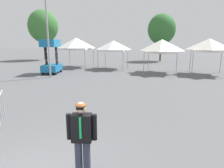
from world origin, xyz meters
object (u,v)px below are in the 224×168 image
(canopy_tent_right_of_center, at_px, (162,46))
(light_pole_near_lift, at_px, (46,8))
(scissor_lift, at_px, (52,63))
(tree_behind_tents_left, at_px, (162,29))
(tree_behind_tents_center, at_px, (43,26))
(canopy_tent_behind_center, at_px, (76,44))
(crowd_barrier_by_lift, at_px, (0,105))
(canopy_tent_left_of_center, at_px, (113,46))
(canopy_tent_behind_right, at_px, (209,45))
(person_foreground, at_px, (82,136))

(canopy_tent_right_of_center, relative_size, light_pole_near_lift, 0.32)
(scissor_lift, distance_m, tree_behind_tents_left, 18.47)
(canopy_tent_right_of_center, distance_m, tree_behind_tents_center, 21.27)
(canopy_tent_behind_center, height_order, tree_behind_tents_left, tree_behind_tents_left)
(canopy_tent_behind_center, relative_size, crowd_barrier_by_lift, 2.11)
(canopy_tent_left_of_center, xyz_separation_m, canopy_tent_behind_right, (9.30, -1.39, 0.15))
(canopy_tent_left_of_center, distance_m, canopy_tent_behind_right, 9.41)
(canopy_tent_behind_right, xyz_separation_m, scissor_lift, (-14.18, -3.20, -1.65))
(canopy_tent_right_of_center, distance_m, crowd_barrier_by_lift, 15.20)
(person_foreground, xyz_separation_m, light_pole_near_lift, (-7.70, 10.99, 4.52))
(light_pole_near_lift, relative_size, tree_behind_tents_left, 1.40)
(crowd_barrier_by_lift, bearing_deg, canopy_tent_behind_center, 105.42)
(scissor_lift, relative_size, tree_behind_tents_left, 0.45)
(scissor_lift, bearing_deg, crowd_barrier_by_lift, -66.90)
(light_pole_near_lift, xyz_separation_m, crowd_barrier_by_lift, (3.64, -9.03, -4.80))
(light_pole_near_lift, xyz_separation_m, tree_behind_tents_center, (-9.96, 14.37, -0.15))
(scissor_lift, xyz_separation_m, tree_behind_tents_center, (-8.88, 12.35, 4.38))
(canopy_tent_behind_right, xyz_separation_m, light_pole_near_lift, (-13.10, -5.22, 2.88))
(scissor_lift, xyz_separation_m, light_pole_near_lift, (1.08, -2.02, 4.53))
(crowd_barrier_by_lift, bearing_deg, tree_behind_tents_left, 79.37)
(canopy_tent_right_of_center, xyz_separation_m, tree_behind_tents_center, (-18.93, 9.28, 2.85))
(canopy_tent_behind_center, xyz_separation_m, light_pole_near_lift, (0.76, -6.91, 2.80))
(canopy_tent_behind_right, distance_m, light_pole_near_lift, 14.40)
(canopy_tent_left_of_center, xyz_separation_m, tree_behind_tents_left, (4.78, 10.69, 2.28))
(tree_behind_tents_center, bearing_deg, person_foreground, -55.15)
(canopy_tent_right_of_center, xyz_separation_m, light_pole_near_lift, (-8.97, -5.09, 3.00))
(canopy_tent_right_of_center, relative_size, person_foreground, 1.79)
(person_foreground, height_order, tree_behind_tents_left, tree_behind_tents_left)
(scissor_lift, bearing_deg, person_foreground, -55.99)
(canopy_tent_behind_right, xyz_separation_m, person_foreground, (-5.41, -16.20, -1.64))
(canopy_tent_behind_right, relative_size, tree_behind_tents_left, 0.46)
(canopy_tent_behind_center, distance_m, person_foreground, 19.87)
(tree_behind_tents_left, bearing_deg, tree_behind_tents_center, -171.01)
(light_pole_near_lift, bearing_deg, canopy_tent_left_of_center, 60.11)
(canopy_tent_behind_center, distance_m, canopy_tent_left_of_center, 4.58)
(canopy_tent_behind_right, xyz_separation_m, tree_behind_tents_left, (-4.52, 12.08, 2.13))
(canopy_tent_behind_center, distance_m, light_pole_near_lift, 7.49)
(person_foreground, distance_m, light_pole_near_lift, 14.15)
(light_pole_near_lift, bearing_deg, scissor_lift, 118.10)
(canopy_tent_behind_right, relative_size, light_pole_near_lift, 0.33)
(light_pole_near_lift, height_order, tree_behind_tents_center, light_pole_near_lift)
(canopy_tent_right_of_center, xyz_separation_m, canopy_tent_behind_right, (4.13, 0.13, 0.12))
(canopy_tent_right_of_center, height_order, light_pole_near_lift, light_pole_near_lift)
(canopy_tent_right_of_center, bearing_deg, light_pole_near_lift, -150.45)
(canopy_tent_behind_center, relative_size, light_pole_near_lift, 0.35)
(canopy_tent_behind_center, xyz_separation_m, tree_behind_tents_left, (9.34, 10.39, 2.05))
(person_foreground, xyz_separation_m, tree_behind_tents_center, (-17.65, 25.35, 4.37))
(tree_behind_tents_center, bearing_deg, canopy_tent_right_of_center, -26.13)
(person_foreground, distance_m, tree_behind_tents_center, 31.20)
(scissor_lift, height_order, light_pole_near_lift, light_pole_near_lift)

